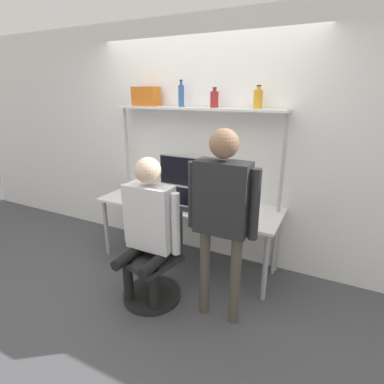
% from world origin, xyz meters
% --- Properties ---
extents(ground_plane, '(12.00, 12.00, 0.00)m').
position_xyz_m(ground_plane, '(0.00, 0.00, 0.00)').
color(ground_plane, '#4C4C51').
extents(wall_back, '(8.00, 0.06, 2.70)m').
position_xyz_m(wall_back, '(0.00, 0.73, 1.35)').
color(wall_back, white).
rests_on(wall_back, ground_plane).
extents(desk, '(2.06, 0.68, 0.74)m').
position_xyz_m(desk, '(0.00, 0.36, 0.67)').
color(desk, white).
rests_on(desk, ground_plane).
extents(shelf_unit, '(1.96, 0.26, 1.77)m').
position_xyz_m(shelf_unit, '(0.00, 0.57, 1.52)').
color(shelf_unit, white).
rests_on(shelf_unit, ground_plane).
extents(monitor, '(0.51, 0.21, 0.48)m').
position_xyz_m(monitor, '(-0.22, 0.56, 1.01)').
color(monitor, '#B7B7BC').
rests_on(monitor, desk).
extents(laptop, '(0.28, 0.22, 0.22)m').
position_xyz_m(laptop, '(0.02, 0.23, 0.80)').
color(laptop, '#BCBCC1').
rests_on(laptop, desk).
extents(cell_phone, '(0.07, 0.15, 0.01)m').
position_xyz_m(cell_phone, '(0.30, 0.21, 0.75)').
color(cell_phone, silver).
rests_on(cell_phone, desk).
extents(office_chair, '(0.56, 0.56, 0.90)m').
position_xyz_m(office_chair, '(-0.00, -0.34, 0.27)').
color(office_chair, black).
rests_on(office_chair, ground_plane).
extents(person_seated, '(0.61, 0.48, 1.40)m').
position_xyz_m(person_seated, '(-0.01, -0.38, 0.83)').
color(person_seated, black).
rests_on(person_seated, ground_plane).
extents(person_standing, '(0.60, 0.23, 1.68)m').
position_xyz_m(person_standing, '(0.67, -0.33, 1.08)').
color(person_standing, '#4C473D').
rests_on(person_standing, ground_plane).
extents(bottle_red, '(0.09, 0.09, 0.20)m').
position_xyz_m(bottle_red, '(0.21, 0.57, 1.86)').
color(bottle_red, maroon).
rests_on(bottle_red, shelf_unit).
extents(bottle_amber, '(0.09, 0.09, 0.22)m').
position_xyz_m(bottle_amber, '(0.67, 0.57, 1.86)').
color(bottle_amber, gold).
rests_on(bottle_amber, shelf_unit).
extents(bottle_blue, '(0.06, 0.06, 0.28)m').
position_xyz_m(bottle_blue, '(-0.18, 0.57, 1.89)').
color(bottle_blue, '#335999').
rests_on(bottle_blue, shelf_unit).
extents(storage_box, '(0.30, 0.17, 0.21)m').
position_xyz_m(storage_box, '(-0.64, 0.57, 1.88)').
color(storage_box, '#D1661E').
rests_on(storage_box, shelf_unit).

